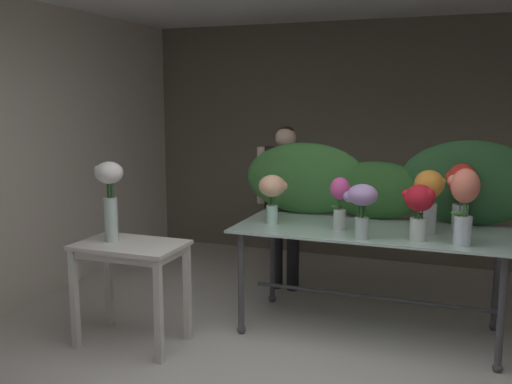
{
  "coord_description": "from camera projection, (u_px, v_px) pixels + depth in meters",
  "views": [
    {
      "loc": [
        0.93,
        -2.73,
        1.85
      ],
      "look_at": [
        -0.52,
        1.17,
        1.17
      ],
      "focal_mm": 40.2,
      "sensor_mm": 36.0,
      "label": 1
    }
  ],
  "objects": [
    {
      "name": "foliage_backdrop",
      "position": [
        386.0,
        183.0,
        4.74
      ],
      "size": [
        2.43,
        0.22,
        0.68
      ],
      "color": "#387033",
      "rests_on": "display_table_glass"
    },
    {
      "name": "vase_lilac_stock",
      "position": [
        362.0,
        202.0,
        4.08
      ],
      "size": [
        0.24,
        0.21,
        0.4
      ],
      "color": "silver",
      "rests_on": "display_table_glass"
    },
    {
      "name": "vase_sunset_tulips",
      "position": [
        429.0,
        196.0,
        4.26
      ],
      "size": [
        0.23,
        0.22,
        0.48
      ],
      "color": "silver",
      "rests_on": "display_table_glass"
    },
    {
      "name": "vase_coral_lilies",
      "position": [
        464.0,
        200.0,
        3.9
      ],
      "size": [
        0.22,
        0.19,
        0.53
      ],
      "color": "silver",
      "rests_on": "display_table_glass"
    },
    {
      "name": "vase_white_roses_tall",
      "position": [
        110.0,
        192.0,
        4.25
      ],
      "size": [
        0.22,
        0.21,
        0.6
      ],
      "color": "silver",
      "rests_on": "side_table_white"
    },
    {
      "name": "wall_back",
      "position": [
        382.0,
        142.0,
        6.52
      ],
      "size": [
        5.66,
        0.12,
        2.72
      ],
      "primitive_type": "cube",
      "color": "#706656",
      "rests_on": "ground"
    },
    {
      "name": "vase_scarlet_roses",
      "position": [
        461.0,
        189.0,
        4.37
      ],
      "size": [
        0.23,
        0.22,
        0.51
      ],
      "color": "silver",
      "rests_on": "display_table_glass"
    },
    {
      "name": "wall_left",
      "position": [
        66.0,
        149.0,
        5.69
      ],
      "size": [
        0.12,
        4.0,
        2.72
      ],
      "primitive_type": "cube",
      "color": "beige",
      "rests_on": "ground"
    },
    {
      "name": "ground_plane",
      "position": [
        344.0,
        316.0,
        4.94
      ],
      "size": [
        8.54,
        8.54,
        0.0
      ],
      "primitive_type": "plane",
      "color": "beige"
    },
    {
      "name": "display_table_glass",
      "position": [
        371.0,
        243.0,
        4.49
      ],
      "size": [
        2.09,
        0.97,
        0.86
      ],
      "color": "#ABCBBE",
      "rests_on": "ground"
    },
    {
      "name": "vase_peach_snapdragons",
      "position": [
        272.0,
        191.0,
        4.58
      ],
      "size": [
        0.23,
        0.22,
        0.4
      ],
      "color": "silver",
      "rests_on": "display_table_glass"
    },
    {
      "name": "vase_crimson_hydrangea",
      "position": [
        420.0,
        206.0,
        4.03
      ],
      "size": [
        0.23,
        0.21,
        0.4
      ],
      "color": "silver",
      "rests_on": "display_table_glass"
    },
    {
      "name": "vase_fuchsia_anemones",
      "position": [
        340.0,
        199.0,
        4.38
      ],
      "size": [
        0.15,
        0.15,
        0.41
      ],
      "color": "silver",
      "rests_on": "display_table_glass"
    },
    {
      "name": "florist",
      "position": [
        285.0,
        191.0,
        5.49
      ],
      "size": [
        0.57,
        0.24,
        1.59
      ],
      "color": "#232328",
      "rests_on": "ground"
    },
    {
      "name": "side_table_white",
      "position": [
        131.0,
        258.0,
        4.28
      ],
      "size": [
        0.79,
        0.52,
        0.79
      ],
      "color": "silver",
      "rests_on": "ground"
    }
  ]
}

